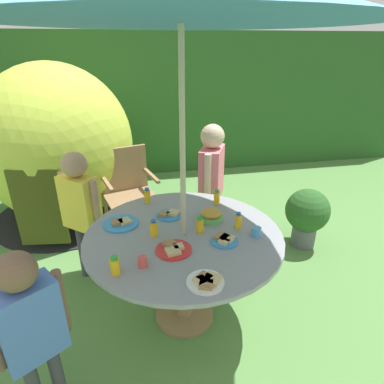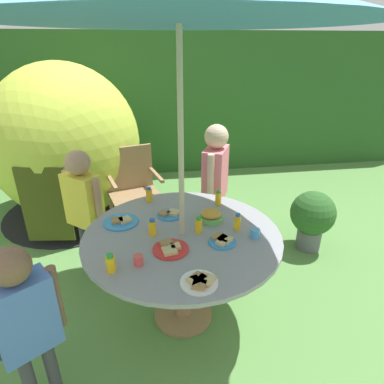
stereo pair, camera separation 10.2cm
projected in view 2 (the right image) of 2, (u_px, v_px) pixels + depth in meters
The scene contains 23 objects.
ground_plane at pixel (183, 316), 2.59m from camera, with size 10.00×10.00×0.02m, color #548442.
hedge_backdrop at pixel (155, 104), 5.29m from camera, with size 9.00×0.70×2.13m, color #285623.
garden_table at pixel (182, 249), 2.32m from camera, with size 1.37×1.37×0.76m.
wooden_chair at pixel (133, 186), 3.50m from camera, with size 0.61×0.57×0.97m.
dome_tent at pixel (66, 143), 3.81m from camera, with size 1.94×1.94×1.80m.
potted_plant at pixel (312, 216), 3.29m from camera, with size 0.44×0.44×0.63m.
child_in_pink_shirt at pixel (215, 173), 3.10m from camera, with size 0.31×0.40×1.30m.
child_in_yellow_shirt at pixel (83, 200), 2.73m from camera, with size 0.35×0.33×1.20m.
child_in_blue_shirt at pixel (24, 316), 1.63m from camera, with size 0.33×0.30×1.12m.
snack_bowl at pixel (211, 216), 2.41m from camera, with size 0.18×0.18×0.08m.
plate_far_left at pixel (121, 221), 2.40m from camera, with size 0.26×0.26×0.03m.
plate_back_edge at pixel (170, 214), 2.50m from camera, with size 0.19×0.19×0.03m.
plate_mid_right at pixel (222, 241), 2.16m from camera, with size 0.18×0.18×0.03m.
plate_front_edge at pixel (200, 282), 1.79m from camera, with size 0.21×0.21×0.03m.
plate_far_right at pixel (170, 248), 2.08m from camera, with size 0.23×0.23×0.03m.
juice_bottle_near_left at pixel (111, 263), 1.87m from camera, with size 0.06×0.06×0.12m.
juice_bottle_near_right at pixel (218, 198), 2.64m from camera, with size 0.05×0.05×0.13m.
juice_bottle_center_front at pixel (237, 222), 2.29m from camera, with size 0.05×0.05×0.12m.
juice_bottle_center_back at pixel (199, 225), 2.26m from camera, with size 0.05×0.05×0.12m.
juice_bottle_mid_left at pixel (149, 195), 2.70m from camera, with size 0.05×0.05×0.13m.
juice_bottle_spot_a at pixel (152, 228), 2.23m from camera, with size 0.05×0.05×0.12m.
cup_near at pixel (138, 260), 1.93m from camera, with size 0.06×0.06×0.06m, color #E04C47.
cup_far at pixel (255, 233), 2.21m from camera, with size 0.07×0.07×0.06m, color #4C99D8.
Camera 2 is at (-0.22, -1.93, 1.96)m, focal length 30.58 mm.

